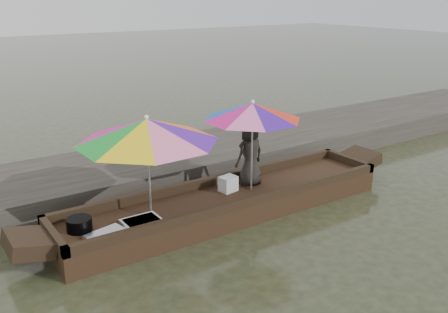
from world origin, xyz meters
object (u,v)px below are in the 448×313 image
tray_scallop (107,235)px  vendor (250,154)px  tray_crayfish (141,222)px  umbrella_stern (252,146)px  cooking_pot (79,224)px  umbrella_bow (149,167)px  boat_hull (227,205)px  supply_bag (228,184)px  charcoal_grill (251,178)px

tray_scallop → vendor: vendor is taller
tray_crayfish → umbrella_stern: umbrella_stern is taller
tray_crayfish → tray_scallop: size_ratio=1.00×
vendor → tray_crayfish: bearing=6.7°
cooking_pot → umbrella_bow: (1.07, -0.09, 0.68)m
boat_hull → umbrella_stern: (0.49, 0.00, 0.95)m
umbrella_bow → tray_scallop: bearing=-158.7°
tray_scallop → tray_crayfish: bearing=8.2°
supply_bag → umbrella_bow: umbrella_bow is taller
umbrella_bow → umbrella_stern: same height
cooking_pot → tray_crayfish: (0.80, -0.33, -0.05)m
boat_hull → umbrella_bow: umbrella_bow is taller
cooking_pot → umbrella_stern: (2.96, -0.09, 0.68)m
tray_crayfish → vendor: 2.37m
umbrella_stern → vendor: bearing=60.0°
tray_crayfish → charcoal_grill: bearing=11.7°
tray_crayfish → umbrella_stern: 2.29m
tray_crayfish → tray_scallop: (-0.55, -0.08, -0.01)m
boat_hull → vendor: (0.61, 0.20, 0.74)m
boat_hull → tray_crayfish: (-1.67, -0.24, 0.22)m
tray_crayfish → supply_bag: bearing=12.2°
cooking_pot → umbrella_bow: 1.27m
boat_hull → tray_scallop: (-2.22, -0.32, 0.21)m
boat_hull → supply_bag: 0.36m
boat_hull → cooking_pot: size_ratio=16.28×
charcoal_grill → umbrella_stern: size_ratio=0.21×
boat_hull → umbrella_stern: 1.07m
umbrella_stern → umbrella_bow: bearing=180.0°
supply_bag → cooking_pot: bearing=-178.9°
tray_scallop → vendor: (2.82, 0.52, 0.53)m
boat_hull → supply_bag: size_ratio=20.76×
cooking_pot → tray_scallop: 0.49m
cooking_pot → umbrella_bow: size_ratio=0.17×
boat_hull → cooking_pot: bearing=177.8°
cooking_pot → umbrella_stern: bearing=-1.8°
tray_scallop → umbrella_bow: umbrella_bow is taller
supply_bag → umbrella_stern: 0.76m
tray_crayfish → supply_bag: size_ratio=1.96×
boat_hull → supply_bag: bearing=51.9°
cooking_pot → umbrella_stern: umbrella_stern is taller
boat_hull → charcoal_grill: (0.68, 0.24, 0.26)m
tray_crayfish → tray_scallop: 0.56m
cooking_pot → tray_crayfish: 0.86m
supply_bag → umbrella_stern: umbrella_stern is taller
vendor → supply_bag: bearing=1.8°
tray_crayfish → umbrella_bow: size_ratio=0.26×
vendor → umbrella_stern: umbrella_stern is taller
charcoal_grill → supply_bag: bearing=-170.2°
vendor → umbrella_bow: bearing=1.5°
vendor → umbrella_bow: size_ratio=0.54×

